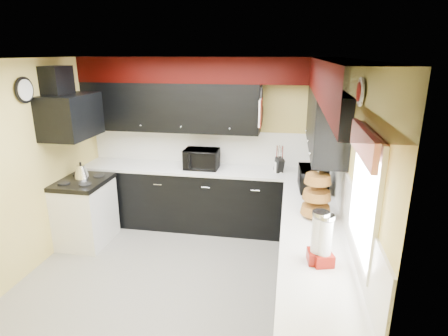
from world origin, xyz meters
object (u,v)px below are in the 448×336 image
microwave (313,179)px  toaster_oven (202,159)px  knife_block (279,165)px  kettle (81,172)px  utensil_crock (279,167)px

microwave → toaster_oven: bearing=64.7°
knife_block → kettle: bearing=169.0°
utensil_crock → toaster_oven: bearing=-178.8°
toaster_oven → utensil_crock: size_ratio=3.26×
microwave → knife_block: 0.76m
utensil_crock → kettle: (-2.64, -0.68, -0.01)m
toaster_oven → knife_block: size_ratio=2.31×
utensil_crock → knife_block: 0.04m
toaster_oven → utensil_crock: toaster_oven is taller
microwave → knife_block: bearing=31.7°
toaster_oven → knife_block: toaster_oven is taller
microwave → utensil_crock: bearing=30.5°
knife_block → kettle: (-2.64, -0.65, -0.04)m
microwave → utensil_crock: (-0.44, 0.64, -0.06)m
toaster_oven → utensil_crock: 1.12m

